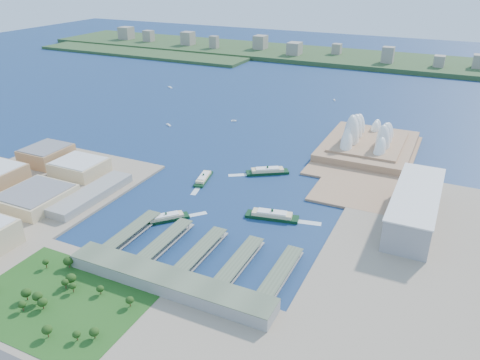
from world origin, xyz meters
The scene contains 21 objects.
ground centered at (0.00, 0.00, 0.00)m, with size 3000.00×3000.00×0.00m, color #101F4E.
south_land centered at (0.00, -210.00, 1.50)m, with size 720.00×180.00×3.00m, color gray.
east_land centered at (240.00, -50.00, 1.50)m, with size 240.00×500.00×3.00m, color gray.
peninsula centered at (107.50, 260.00, 1.50)m, with size 135.00×220.00×3.00m, color #9E7656.
far_shore centered at (0.00, 980.00, 6.00)m, with size 2200.00×260.00×12.00m, color #2D4926.
opera_house centered at (105.00, 280.00, 32.00)m, with size 134.00×180.00×58.00m, color white, non-canonical shape.
toaster_building centered at (195.00, 80.00, 20.50)m, with size 45.00×155.00×35.00m, color gray.
west_buildings centered at (-250.00, -70.00, 16.50)m, with size 200.00×280.00×27.00m, color #A47A52, non-canonical shape.
ferry_wharves centered at (14.00, -75.00, 4.65)m, with size 184.00×90.00×9.30m, color #505C46, non-canonical shape.
terminal_building centered at (15.00, -135.00, 9.00)m, with size 200.00×28.00×12.00m, color gray.
park centered at (-60.00, -190.00, 11.00)m, with size 150.00×110.00×16.00m, color #194714, non-canonical shape.
far_skyline centered at (0.00, 960.00, 39.50)m, with size 1900.00×140.00×55.00m, color gray, non-canonical shape.
ferry_a centered at (-70.92, 78.70, 4.63)m, with size 12.45×48.93×9.25m, color black, non-canonical shape.
ferry_b centered at (-2.11, 134.97, 5.51)m, with size 14.84×58.31×11.03m, color black, non-canonical shape.
ferry_c centered at (-56.34, -32.09, 4.86)m, with size 13.07×51.36×9.71m, color black, non-canonical shape.
ferry_d centered at (49.54, 23.62, 5.70)m, with size 15.34×60.26×11.39m, color black, non-canonical shape.
boat_a centered at (-238.59, 249.20, 1.35)m, with size 3.50×14.01×2.70m, color white, non-canonical shape.
boat_b centered at (-144.73, 320.06, 1.32)m, with size 3.42×9.77×2.64m, color white, non-canonical shape.
boat_c centered at (162.21, 392.99, 1.44)m, with size 3.74×12.81×2.88m, color white, non-canonical shape.
boat_d centered at (-385.25, 477.88, 1.50)m, with size 3.88×17.73×2.99m, color white, non-canonical shape.
boat_e centered at (-16.47, 535.65, 1.29)m, with size 3.35×10.52×2.58m, color white, non-canonical shape.
Camera 1 is at (215.63, -409.40, 266.43)m, focal length 35.00 mm.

